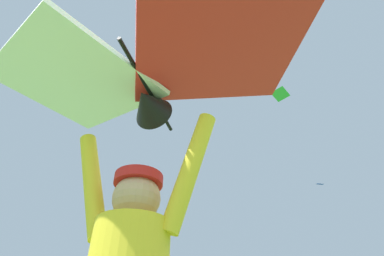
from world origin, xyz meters
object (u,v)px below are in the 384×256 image
(distant_kite_blue_high_left, at_px, (320,184))
(distant_kite_orange_mid_left, at_px, (91,96))
(distant_kite_green_low_left, at_px, (280,94))
(held_stunt_kite, at_px, (144,73))

(distant_kite_blue_high_left, distance_m, distant_kite_orange_mid_left, 25.50)
(distant_kite_green_low_left, xyz_separation_m, distant_kite_orange_mid_left, (-14.11, 7.45, 8.38))
(distant_kite_green_low_left, distance_m, distant_kite_orange_mid_left, 18.03)
(distant_kite_green_low_left, xyz_separation_m, distant_kite_blue_high_left, (7.46, 20.60, 4.97))
(distant_kite_green_low_left, relative_size, distant_kite_orange_mid_left, 0.47)
(distant_kite_blue_high_left, height_order, distant_kite_orange_mid_left, distant_kite_orange_mid_left)
(held_stunt_kite, bearing_deg, distant_kite_green_low_left, 70.42)
(held_stunt_kite, bearing_deg, distant_kite_blue_high_left, 70.19)
(held_stunt_kite, relative_size, distant_kite_green_low_left, 2.99)
(distant_kite_green_low_left, bearing_deg, distant_kite_blue_high_left, 70.09)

